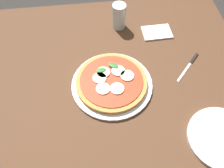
{
  "coord_description": "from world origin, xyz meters",
  "views": [
    {
      "loc": [
        0.01,
        -0.59,
        1.56
      ],
      "look_at": [
        0.07,
        -0.05,
        0.78
      ],
      "focal_mm": 39.49,
      "sensor_mm": 36.0,
      "label": 1
    }
  ],
  "objects_px": {
    "pizza": "(111,81)",
    "knife": "(190,63)",
    "napkin": "(157,32)",
    "serving_tray": "(112,85)",
    "glass_cup": "(119,16)",
    "dining_table": "(94,91)",
    "plate_white": "(221,138)"
  },
  "relations": [
    {
      "from": "pizza",
      "to": "knife",
      "type": "relative_size",
      "value": 2.0
    },
    {
      "from": "napkin",
      "to": "glass_cup",
      "type": "relative_size",
      "value": 1.09
    },
    {
      "from": "napkin",
      "to": "pizza",
      "type": "bearing_deg",
      "value": -132.55
    },
    {
      "from": "serving_tray",
      "to": "glass_cup",
      "type": "distance_m",
      "value": 0.34
    },
    {
      "from": "dining_table",
      "to": "glass_cup",
      "type": "height_order",
      "value": "glass_cup"
    },
    {
      "from": "pizza",
      "to": "knife",
      "type": "xyz_separation_m",
      "value": [
        0.34,
        0.07,
        -0.02
      ]
    },
    {
      "from": "pizza",
      "to": "glass_cup",
      "type": "height_order",
      "value": "glass_cup"
    },
    {
      "from": "serving_tray",
      "to": "pizza",
      "type": "distance_m",
      "value": 0.02
    },
    {
      "from": "serving_tray",
      "to": "glass_cup",
      "type": "height_order",
      "value": "glass_cup"
    },
    {
      "from": "serving_tray",
      "to": "pizza",
      "type": "xyz_separation_m",
      "value": [
        -0.0,
        0.0,
        0.02
      ]
    },
    {
      "from": "pizza",
      "to": "plate_white",
      "type": "bearing_deg",
      "value": -37.66
    },
    {
      "from": "dining_table",
      "to": "pizza",
      "type": "xyz_separation_m",
      "value": [
        0.07,
        -0.05,
        0.13
      ]
    },
    {
      "from": "serving_tray",
      "to": "napkin",
      "type": "bearing_deg",
      "value": 47.95
    },
    {
      "from": "serving_tray",
      "to": "plate_white",
      "type": "relative_size",
      "value": 1.36
    },
    {
      "from": "dining_table",
      "to": "glass_cup",
      "type": "bearing_deg",
      "value": 62.64
    },
    {
      "from": "dining_table",
      "to": "serving_tray",
      "type": "height_order",
      "value": "serving_tray"
    },
    {
      "from": "knife",
      "to": "glass_cup",
      "type": "xyz_separation_m",
      "value": [
        -0.26,
        0.26,
        0.06
      ]
    },
    {
      "from": "serving_tray",
      "to": "napkin",
      "type": "xyz_separation_m",
      "value": [
        0.24,
        0.26,
        -0.0
      ]
    },
    {
      "from": "serving_tray",
      "to": "pizza",
      "type": "height_order",
      "value": "pizza"
    },
    {
      "from": "plate_white",
      "to": "glass_cup",
      "type": "distance_m",
      "value": 0.65
    },
    {
      "from": "pizza",
      "to": "knife",
      "type": "distance_m",
      "value": 0.34
    },
    {
      "from": "napkin",
      "to": "glass_cup",
      "type": "distance_m",
      "value": 0.19
    },
    {
      "from": "serving_tray",
      "to": "plate_white",
      "type": "height_order",
      "value": "plate_white"
    },
    {
      "from": "serving_tray",
      "to": "plate_white",
      "type": "distance_m",
      "value": 0.43
    },
    {
      "from": "dining_table",
      "to": "plate_white",
      "type": "distance_m",
      "value": 0.53
    },
    {
      "from": "glass_cup",
      "to": "dining_table",
      "type": "bearing_deg",
      "value": -117.36
    },
    {
      "from": "pizza",
      "to": "knife",
      "type": "height_order",
      "value": "pizza"
    },
    {
      "from": "napkin",
      "to": "knife",
      "type": "distance_m",
      "value": 0.22
    },
    {
      "from": "dining_table",
      "to": "glass_cup",
      "type": "distance_m",
      "value": 0.35
    },
    {
      "from": "plate_white",
      "to": "glass_cup",
      "type": "xyz_separation_m",
      "value": [
        -0.27,
        0.59,
        0.05
      ]
    },
    {
      "from": "dining_table",
      "to": "knife",
      "type": "distance_m",
      "value": 0.42
    },
    {
      "from": "glass_cup",
      "to": "knife",
      "type": "bearing_deg",
      "value": -44.32
    }
  ]
}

